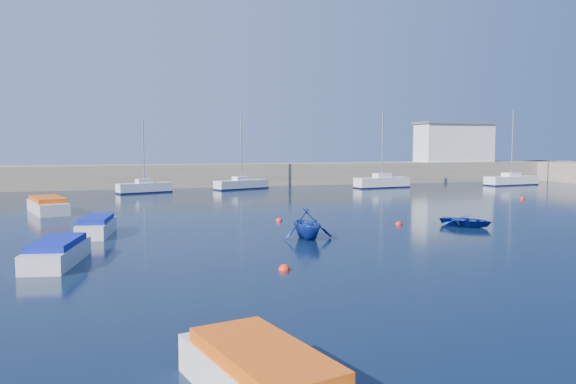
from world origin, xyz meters
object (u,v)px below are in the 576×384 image
object	(u,v)px
dinghy_left	(307,224)
motorboat_1	(97,226)
harbor_office	(454,143)
dinghy_center	(466,221)
sailboat_7	(382,182)
motorboat_2	(48,205)
motorboat_0	(57,252)
sailboat_6	(241,184)
motorboat_3	(264,378)
sailboat_8	(511,180)
sailboat_5	(144,187)

from	to	relation	value
dinghy_left	motorboat_1	bearing A→B (deg)	154.30
harbor_office	dinghy_center	bearing A→B (deg)	-122.08
sailboat_7	motorboat_2	bearing A→B (deg)	105.04
dinghy_center	sailboat_7	bearing A→B (deg)	38.88
motorboat_0	motorboat_1	xyz separation A→B (m)	(1.28, 7.35, -0.01)
sailboat_6	sailboat_7	distance (m)	16.00
harbor_office	sailboat_6	bearing A→B (deg)	-169.87
motorboat_1	motorboat_3	world-z (taller)	motorboat_3
sailboat_7	dinghy_center	distance (m)	30.35
sailboat_7	sailboat_8	bearing A→B (deg)	-101.03
sailboat_5	dinghy_left	bearing A→B (deg)	174.33
motorboat_0	motorboat_3	xyz separation A→B (m)	(5.06, -14.66, 0.04)
motorboat_0	dinghy_center	world-z (taller)	motorboat_0
harbor_office	dinghy_left	xyz separation A→B (m)	(-33.81, -38.50, -4.32)
motorboat_2	motorboat_3	world-z (taller)	motorboat_2
harbor_office	sailboat_7	world-z (taller)	sailboat_7
sailboat_8	harbor_office	bearing A→B (deg)	7.72
motorboat_1	dinghy_center	size ratio (longest dim) A/B	1.41
motorboat_1	motorboat_2	size ratio (longest dim) A/B	0.73
sailboat_6	motorboat_3	bearing A→B (deg)	147.35
harbor_office	motorboat_0	size ratio (longest dim) A/B	2.06
sailboat_6	dinghy_left	size ratio (longest dim) A/B	2.70
motorboat_3	sailboat_7	bearing A→B (deg)	47.82
sailboat_7	motorboat_3	world-z (taller)	sailboat_7
sailboat_7	motorboat_2	world-z (taller)	sailboat_7
sailboat_6	sailboat_8	bearing A→B (deg)	-117.04
sailboat_6	dinghy_center	world-z (taller)	sailboat_6
sailboat_5	sailboat_7	size ratio (longest dim) A/B	0.84
sailboat_5	sailboat_6	xyz separation A→B (m)	(10.47, 1.99, -0.01)
sailboat_6	dinghy_left	bearing A→B (deg)	152.79
harbor_office	sailboat_6	xyz separation A→B (m)	(-30.29, -5.41, -4.54)
sailboat_5	sailboat_7	xyz separation A→B (m)	(26.25, -0.61, 0.08)
sailboat_6	harbor_office	bearing A→B (deg)	-101.01
sailboat_5	motorboat_2	distance (m)	16.87
sailboat_8	dinghy_left	bearing A→B (deg)	122.09
harbor_office	motorboat_3	world-z (taller)	harbor_office
harbor_office	sailboat_8	world-z (taller)	sailboat_8
motorboat_2	dinghy_center	world-z (taller)	motorboat_2
sailboat_8	sailboat_6	bearing A→B (deg)	76.78
motorboat_3	dinghy_left	size ratio (longest dim) A/B	1.68
sailboat_6	sailboat_8	distance (m)	32.82
sailboat_6	motorboat_0	distance (m)	39.13
motorboat_0	motorboat_1	size ratio (longest dim) A/B	1.12
sailboat_7	dinghy_center	size ratio (longest dim) A/B	2.81
sailboat_6	dinghy_center	size ratio (longest dim) A/B	2.62
motorboat_0	dinghy_left	size ratio (longest dim) A/B	1.63
motorboat_1	motorboat_3	xyz separation A→B (m)	(3.79, -22.00, 0.04)
sailboat_5	motorboat_3	distance (m)	48.65
sailboat_8	dinghy_center	size ratio (longest dim) A/B	2.95
sailboat_7	motorboat_3	size ratio (longest dim) A/B	1.72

